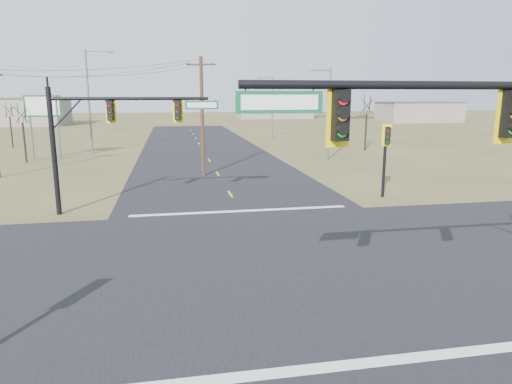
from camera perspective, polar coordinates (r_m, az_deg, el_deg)
ground at (r=18.16m, az=1.71°, el=-8.26°), size 320.00×320.00×0.00m
road_ew at (r=18.16m, az=1.71°, el=-8.23°), size 160.00×14.00×0.02m
road_ns at (r=18.16m, az=1.71°, el=-8.23°), size 14.00×160.00×0.02m
stop_bar_near at (r=11.67m, az=10.09°, el=-20.64°), size 12.00×0.40×0.01m
stop_bar_far at (r=25.21m, az=-1.92°, el=-2.38°), size 12.00×0.40×0.01m
mast_arm_far at (r=25.58m, az=-17.48°, el=8.27°), size 8.83×0.49×6.72m
pedestal_signal_ne at (r=29.26m, az=15.99°, el=5.74°), size 0.67×0.59×4.60m
utility_pole_near at (r=36.09m, az=-6.75°, el=9.52°), size 2.21×0.61×9.17m
highway_sign at (r=49.99m, az=-25.04°, el=8.78°), size 3.36×0.30×6.31m
streetlight_a at (r=45.73m, az=8.94°, el=10.18°), size 2.47×0.35×8.82m
streetlight_b at (r=69.29m, az=1.91°, el=10.99°), size 2.51×0.24×9.04m
streetlight_c at (r=53.19m, az=-19.95°, el=11.21°), size 3.07×0.31×11.05m
bare_tree_a at (r=48.64m, az=-27.26°, el=8.74°), size 3.00×3.00×5.86m
bare_tree_b at (r=62.98m, az=-28.50°, el=9.04°), size 2.77×2.77×5.75m
bare_tree_c at (r=54.37m, az=13.72°, el=10.63°), size 3.76×3.76×6.76m
bare_tree_d at (r=67.21m, az=9.91°, el=11.66°), size 3.79×3.79×7.57m
warehouse_mid at (r=129.90m, az=2.20°, el=10.32°), size 20.00×12.00×5.00m
warehouse_right at (r=117.42m, az=19.67°, el=9.34°), size 18.00×10.00×4.50m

